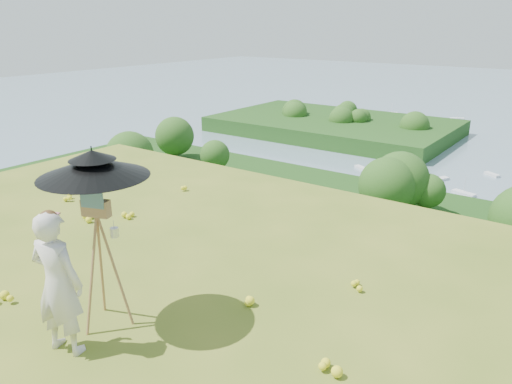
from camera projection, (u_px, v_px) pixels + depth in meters
The scene contains 8 objects.
ground at pixel (34, 342), 5.72m from camera, with size 14.00×14.00×0.00m, color #556C1F.
peninsula at pixel (334, 119), 175.52m from camera, with size 90.00×60.00×12.00m, color black, non-canonical shape.
slope_trees at pixel (495, 281), 37.42m from camera, with size 110.00×50.00×6.00m, color #224A16, non-canonical shape.
wildflowers at pixel (53, 328), 5.89m from camera, with size 10.00×10.50×0.12m, color yellow, non-canonical shape.
painter at pixel (58, 283), 5.34m from camera, with size 0.61×0.40×1.66m, color beige.
field_easel at pixel (102, 258), 5.82m from camera, with size 0.66×0.66×1.74m, color #A77846, non-canonical shape.
sun_umbrella at pixel (95, 180), 5.54m from camera, with size 1.23×1.23×0.77m, color black, non-canonical shape.
painter_cap at pixel (48, 215), 5.08m from camera, with size 0.19×0.23×0.10m, color #D77681, non-canonical shape.
Camera 1 is at (4.91, -2.44, 3.49)m, focal length 35.00 mm.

